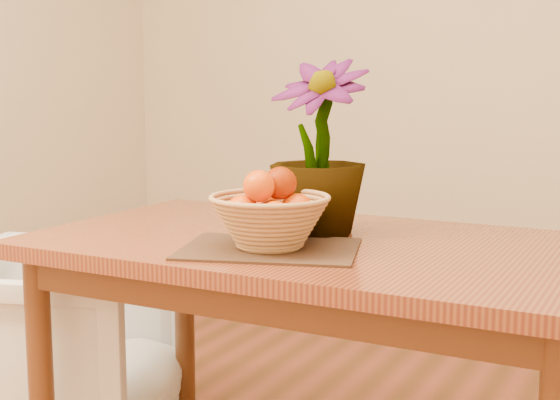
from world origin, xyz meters
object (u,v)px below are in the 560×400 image
at_px(table, 316,274).
at_px(wicker_basket, 270,223).
at_px(potted_plant, 318,147).
at_px(armchair, 60,338).

height_order(table, wicker_basket, wicker_basket).
relative_size(potted_plant, armchair, 0.64).
xyz_separation_m(wicker_basket, potted_plant, (0.01, 0.23, 0.16)).
distance_m(potted_plant, armchair, 1.06).
relative_size(wicker_basket, armchair, 0.40).
distance_m(wicker_basket, potted_plant, 0.28).
relative_size(table, armchair, 2.01).
height_order(wicker_basket, potted_plant, potted_plant).
xyz_separation_m(table, armchair, (-0.89, 0.03, -0.31)).
relative_size(wicker_basket, potted_plant, 0.63).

